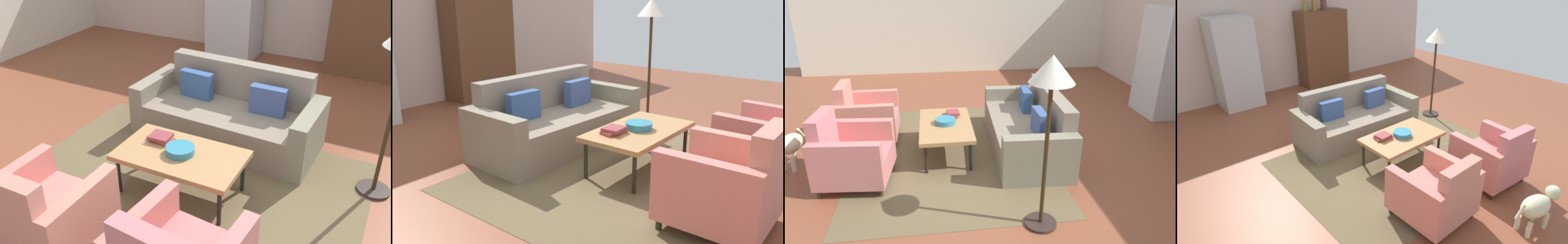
% 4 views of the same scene
% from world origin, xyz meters
% --- Properties ---
extents(ground_plane, '(11.26, 11.26, 0.00)m').
position_xyz_m(ground_plane, '(0.00, 0.00, 0.00)').
color(ground_plane, brown).
extents(area_rug, '(3.40, 2.60, 0.01)m').
position_xyz_m(area_rug, '(-0.18, -0.47, 0.00)').
color(area_rug, brown).
rests_on(area_rug, ground).
extents(couch, '(2.14, 1.00, 0.86)m').
position_xyz_m(couch, '(-0.18, 0.67, 0.29)').
color(couch, gray).
rests_on(couch, ground).
extents(coffee_table, '(1.20, 0.70, 0.44)m').
position_xyz_m(coffee_table, '(-0.18, -0.52, 0.40)').
color(coffee_table, black).
rests_on(coffee_table, ground).
extents(armchair_left, '(0.81, 0.81, 0.88)m').
position_xyz_m(armchair_left, '(-0.78, -1.68, 0.34)').
color(armchair_left, '#2A2915').
rests_on(armchair_left, ground).
extents(fruit_bowl, '(0.28, 0.28, 0.07)m').
position_xyz_m(fruit_bowl, '(-0.19, -0.52, 0.48)').
color(fruit_bowl, teal).
rests_on(fruit_bowl, coffee_table).
extents(book_stack, '(0.28, 0.19, 0.06)m').
position_xyz_m(book_stack, '(-0.47, -0.40, 0.47)').
color(book_stack, brown).
rests_on(book_stack, coffee_table).
extents(cabinet, '(1.20, 0.51, 1.80)m').
position_xyz_m(cabinet, '(0.98, 3.45, 0.90)').
color(cabinet, brown).
rests_on(cabinet, ground).
extents(refrigerator, '(0.80, 0.73, 1.85)m').
position_xyz_m(refrigerator, '(-1.22, 3.34, 0.93)').
color(refrigerator, '#B7BABF').
rests_on(refrigerator, ground).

